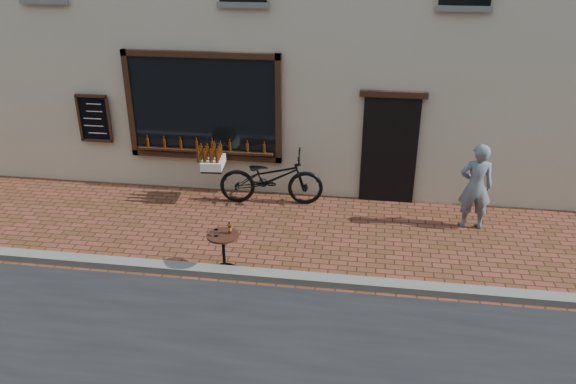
# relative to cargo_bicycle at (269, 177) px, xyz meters

# --- Properties ---
(ground) EXTENTS (90.00, 90.00, 0.00)m
(ground) POSITION_rel_cargo_bicycle_xyz_m (0.47, -3.00, -0.57)
(ground) COLOR #58321C
(ground) RESTS_ON ground
(kerb) EXTENTS (90.00, 0.25, 0.12)m
(kerb) POSITION_rel_cargo_bicycle_xyz_m (0.47, -2.80, -0.51)
(kerb) COLOR slate
(kerb) RESTS_ON ground
(cargo_bicycle) EXTENTS (2.53, 0.93, 1.19)m
(cargo_bicycle) POSITION_rel_cargo_bicycle_xyz_m (0.00, 0.00, 0.00)
(cargo_bicycle) COLOR black
(cargo_bicycle) RESTS_ON ground
(bistro_table) EXTENTS (0.53, 0.53, 0.90)m
(bistro_table) POSITION_rel_cargo_bicycle_xyz_m (-0.28, -2.65, -0.09)
(bistro_table) COLOR black
(bistro_table) RESTS_ON ground
(pedestrian) EXTENTS (0.61, 0.40, 1.66)m
(pedestrian) POSITION_rel_cargo_bicycle_xyz_m (3.95, -0.48, 0.26)
(pedestrian) COLOR slate
(pedestrian) RESTS_ON ground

